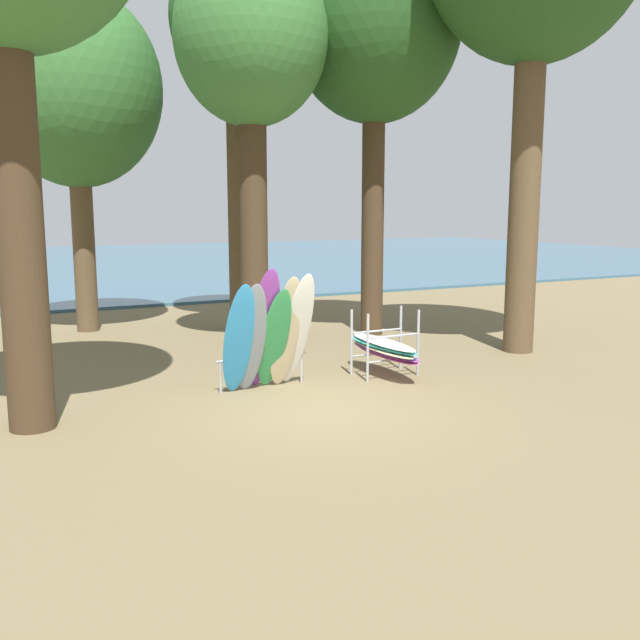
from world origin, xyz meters
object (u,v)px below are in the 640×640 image
object	(u,v)px
tree_deep_back	(375,25)
board_storage_rack	(384,348)
tree_far_left_back	(251,45)
tree_far_right_back	(76,90)
tree_mid_behind	(232,23)
leaning_board_pile	(269,335)

from	to	relation	value
tree_deep_back	board_storage_rack	xyz separation A→B (m)	(-2.05, -3.88, -6.84)
tree_far_left_back	tree_far_right_back	distance (m)	4.96
tree_mid_behind	tree_far_right_back	xyz separation A→B (m)	(-3.65, 1.14, -1.72)
tree_far_left_back	leaning_board_pile	bearing A→B (deg)	-108.27
tree_far_left_back	tree_deep_back	size ratio (longest dim) A/B	0.89
tree_mid_behind	board_storage_rack	world-z (taller)	tree_mid_behind
tree_far_left_back	tree_mid_behind	bearing A→B (deg)	78.51
tree_far_right_back	board_storage_rack	size ratio (longest dim) A/B	3.98
tree_mid_behind	leaning_board_pile	bearing A→B (deg)	-105.56
board_storage_rack	leaning_board_pile	bearing A→B (deg)	-176.42
tree_far_left_back	leaning_board_pile	size ratio (longest dim) A/B	3.97
tree_mid_behind	tree_deep_back	distance (m)	3.67
tree_far_right_back	board_storage_rack	world-z (taller)	tree_far_right_back
leaning_board_pile	tree_deep_back	bearing A→B (deg)	42.12
tree_far_right_back	tree_deep_back	xyz separation A→B (m)	(6.27, -3.69, 1.40)
tree_mid_behind	tree_far_left_back	xyz separation A→B (m)	(-0.54, -2.68, -1.10)
tree_deep_back	board_storage_rack	distance (m)	8.12
tree_far_right_back	board_storage_rack	bearing A→B (deg)	-60.83
tree_mid_behind	board_storage_rack	bearing A→B (deg)	-84.87
tree_far_left_back	board_storage_rack	distance (m)	7.21
tree_mid_behind	tree_far_right_back	world-z (taller)	tree_mid_behind
tree_far_right_back	board_storage_rack	xyz separation A→B (m)	(4.22, -7.57, -5.44)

